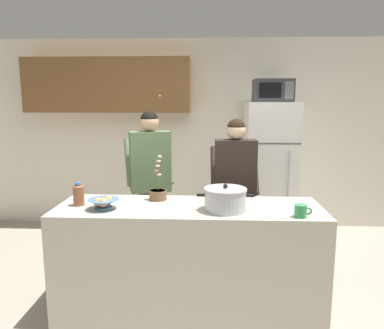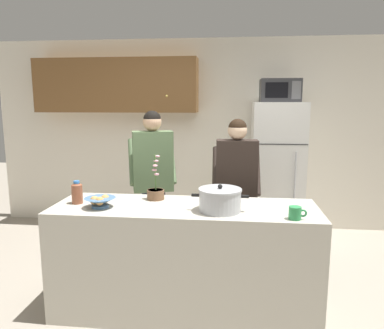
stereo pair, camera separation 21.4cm
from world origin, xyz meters
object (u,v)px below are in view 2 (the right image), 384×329
at_px(potted_orchid, 156,192).
at_px(bread_bowl, 100,201).
at_px(person_by_sink, 236,180).
at_px(microwave, 280,91).
at_px(refrigerator, 276,171).
at_px(person_near_pot, 153,169).
at_px(coffee_mug, 295,213).
at_px(bottle_near_edge, 77,192).
at_px(cooking_pot, 220,200).

bearing_deg(potted_orchid, bread_bowl, -142.77).
bearing_deg(person_by_sink, microwave, 64.47).
height_order(microwave, person_by_sink, microwave).
bearing_deg(refrigerator, microwave, -89.93).
bearing_deg(potted_orchid, person_near_pot, 103.91).
height_order(coffee_mug, potted_orchid, potted_orchid).
bearing_deg(bread_bowl, microwave, 50.23).
bearing_deg(bread_bowl, person_near_pot, 79.16).
relative_size(refrigerator, potted_orchid, 4.45).
bearing_deg(microwave, potted_orchid, -126.68).
bearing_deg(bottle_near_edge, coffee_mug, -7.57).
distance_m(coffee_mug, bottle_near_edge, 1.76).
distance_m(person_near_pot, bread_bowl, 1.08).
distance_m(microwave, coffee_mug, 2.28).
height_order(cooking_pot, bread_bowl, cooking_pot).
relative_size(microwave, coffee_mug, 3.66).
bearing_deg(person_by_sink, person_near_pot, 166.62).
distance_m(person_by_sink, potted_orchid, 0.89).
xyz_separation_m(coffee_mug, bottle_near_edge, (-1.74, 0.23, 0.05)).
bearing_deg(microwave, cooking_pot, -108.78).
height_order(person_near_pot, potted_orchid, person_near_pot).
height_order(coffee_mug, bread_bowl, bread_bowl).
bearing_deg(bottle_near_edge, potted_orchid, 17.77).
relative_size(person_near_pot, cooking_pot, 3.75).
height_order(refrigerator, coffee_mug, refrigerator).
height_order(refrigerator, person_by_sink, refrigerator).
xyz_separation_m(microwave, person_near_pot, (-1.41, -0.88, -0.85)).
relative_size(bread_bowl, potted_orchid, 0.63).
xyz_separation_m(microwave, person_by_sink, (-0.52, -1.09, -0.90)).
relative_size(person_by_sink, potted_orchid, 4.05).
height_order(microwave, bottle_near_edge, microwave).
height_order(person_near_pot, bottle_near_edge, person_near_pot).
relative_size(microwave, person_by_sink, 0.30).
bearing_deg(refrigerator, coffee_mug, -92.92).
distance_m(microwave, cooking_pot, 2.22).
distance_m(bread_bowl, potted_orchid, 0.49).
relative_size(cooking_pot, coffee_mug, 3.40).
bearing_deg(bottle_near_edge, microwave, 44.93).
xyz_separation_m(coffee_mug, potted_orchid, (-1.12, 0.43, 0.02)).
distance_m(refrigerator, potted_orchid, 2.07).
bearing_deg(cooking_pot, coffee_mug, -14.76).
relative_size(refrigerator, person_near_pot, 1.05).
xyz_separation_m(bottle_near_edge, potted_orchid, (0.62, 0.20, -0.03)).
height_order(bread_bowl, potted_orchid, potted_orchid).
bearing_deg(bottle_near_edge, bread_bowl, -22.73).
height_order(coffee_mug, bottle_near_edge, bottle_near_edge).
relative_size(refrigerator, bottle_near_edge, 9.09).
bearing_deg(person_by_sink, potted_orchid, -141.92).
relative_size(microwave, bread_bowl, 1.92).
height_order(person_by_sink, potted_orchid, person_by_sink).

